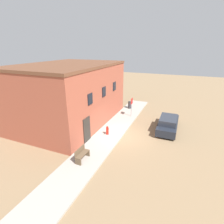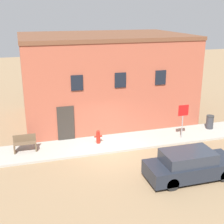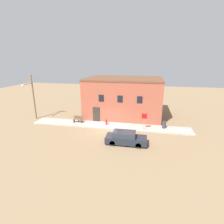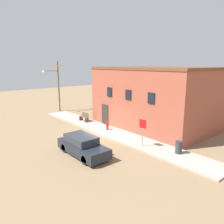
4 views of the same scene
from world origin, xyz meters
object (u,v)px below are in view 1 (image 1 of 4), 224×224
(fire_hydrant, at_px, (107,130))
(bench, at_px, (82,154))
(trash_bin, at_px, (130,105))
(parked_car, at_px, (168,124))
(stop_sign, at_px, (132,104))

(fire_hydrant, distance_m, bench, 4.13)
(bench, relative_size, trash_bin, 1.38)
(fire_hydrant, relative_size, bench, 0.66)
(bench, distance_m, parked_car, 8.86)
(trash_bin, bearing_deg, bench, -179.25)
(bench, bearing_deg, stop_sign, -4.90)
(stop_sign, height_order, bench, stop_sign)
(fire_hydrant, height_order, bench, bench)
(fire_hydrant, height_order, trash_bin, trash_bin)
(stop_sign, xyz_separation_m, bench, (-9.18, 0.79, -1.03))
(stop_sign, distance_m, bench, 9.27)
(stop_sign, bearing_deg, fire_hydrant, 172.11)
(bench, xyz_separation_m, parked_car, (7.35, -4.96, 0.09))
(bench, height_order, trash_bin, bench)
(stop_sign, distance_m, trash_bin, 2.91)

